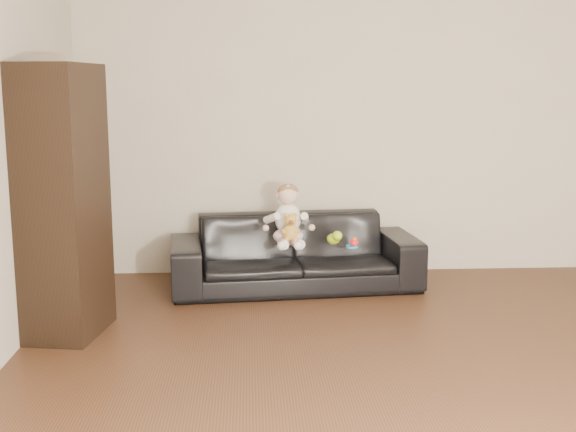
{
  "coord_description": "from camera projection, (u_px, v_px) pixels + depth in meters",
  "views": [
    {
      "loc": [
        -1.09,
        -3.27,
        1.58
      ],
      "look_at": [
        -0.8,
        2.16,
        0.59
      ],
      "focal_mm": 45.0,
      "sensor_mm": 36.0,
      "label": 1
    }
  ],
  "objects": [
    {
      "name": "toy_blue_disc",
      "position": [
        352.0,
        246.0,
        5.45
      ],
      "size": [
        0.13,
        0.13,
        0.01
      ],
      "primitive_type": "cylinder",
      "rotation": [
        0.0,
        0.0,
        -0.35
      ],
      "color": "#1A8FD2",
      "rests_on": "sofa"
    },
    {
      "name": "wall_back",
      "position": [
        379.0,
        119.0,
        6.02
      ],
      "size": [
        5.0,
        0.0,
        5.0
      ],
      "primitive_type": "plane",
      "rotation": [
        1.57,
        0.0,
        0.0
      ],
      "color": "beige",
      "rests_on": "ground"
    },
    {
      "name": "toy_green",
      "position": [
        333.0,
        239.0,
        5.54
      ],
      "size": [
        0.11,
        0.13,
        0.09
      ],
      "primitive_type": "ellipsoid",
      "rotation": [
        0.0,
        0.0,
        -0.05
      ],
      "color": "#A0CC18",
      "rests_on": "sofa"
    },
    {
      "name": "sofa",
      "position": [
        295.0,
        252.0,
        5.67
      ],
      "size": [
        1.99,
        0.94,
        0.56
      ],
      "primitive_type": "imported",
      "rotation": [
        0.0,
        0.0,
        0.1
      ],
      "color": "black",
      "rests_on": "floor"
    },
    {
      "name": "floor",
      "position": [
        473.0,
        410.0,
        3.55
      ],
      "size": [
        5.5,
        5.5,
        0.0
      ],
      "primitive_type": "plane",
      "color": "#432817",
      "rests_on": "ground"
    },
    {
      "name": "teddy_bear",
      "position": [
        290.0,
        228.0,
        5.38
      ],
      "size": [
        0.13,
        0.13,
        0.21
      ],
      "rotation": [
        0.0,
        0.0,
        0.25
      ],
      "color": "gold",
      "rests_on": "sofa"
    },
    {
      "name": "baby",
      "position": [
        288.0,
        218.0,
        5.51
      ],
      "size": [
        0.35,
        0.42,
        0.47
      ],
      "rotation": [
        0.0,
        0.0,
        0.23
      ],
      "color": "#FAD3DF",
      "rests_on": "sofa"
    },
    {
      "name": "shelf_item",
      "position": [
        61.0,
        141.0,
        4.44
      ],
      "size": [
        0.22,
        0.28,
        0.28
      ],
      "primitive_type": "cube",
      "rotation": [
        0.0,
        0.0,
        -0.17
      ],
      "color": "silver",
      "rests_on": "cabinet"
    },
    {
      "name": "toy_rattle",
      "position": [
        354.0,
        243.0,
        5.45
      ],
      "size": [
        0.07,
        0.07,
        0.07
      ],
      "primitive_type": "sphere",
      "rotation": [
        0.0,
        0.0,
        -0.09
      ],
      "color": "red",
      "rests_on": "sofa"
    },
    {
      "name": "cabinet",
      "position": [
        62.0,
        202.0,
        4.51
      ],
      "size": [
        0.52,
        0.65,
        1.71
      ],
      "primitive_type": "cube",
      "rotation": [
        0.0,
        0.0,
        -0.17
      ],
      "color": "black",
      "rests_on": "floor"
    }
  ]
}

